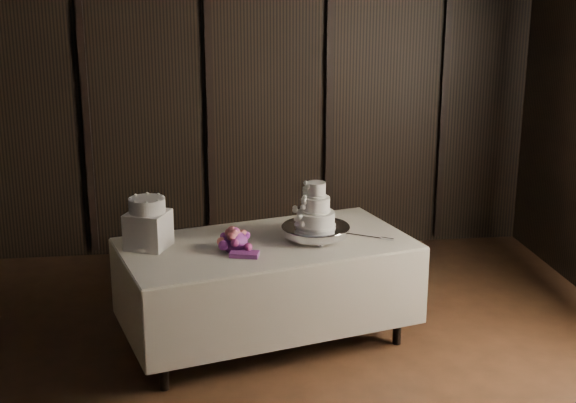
{
  "coord_description": "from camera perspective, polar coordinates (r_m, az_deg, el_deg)",
  "views": [
    {
      "loc": [
        -0.25,
        -3.78,
        2.58
      ],
      "look_at": [
        0.45,
        1.46,
        1.05
      ],
      "focal_mm": 50.0,
      "sensor_mm": 36.0,
      "label": 1
    }
  ],
  "objects": [
    {
      "name": "bouquet",
      "position": [
        5.4,
        -3.76,
        -2.84
      ],
      "size": [
        0.39,
        0.47,
        0.19
      ],
      "primitive_type": null,
      "rotation": [
        0.0,
        0.0,
        -0.26
      ],
      "color": "#BC535C",
      "rests_on": "display_table"
    },
    {
      "name": "room",
      "position": [
        3.94,
        -3.69,
        0.2
      ],
      "size": [
        6.08,
        7.08,
        3.08
      ],
      "color": "black",
      "rests_on": "ground"
    },
    {
      "name": "small_cake",
      "position": [
        5.46,
        -10.0,
        -0.26
      ],
      "size": [
        0.25,
        0.25,
        0.1
      ],
      "primitive_type": "cylinder",
      "rotation": [
        0.0,
        0.0,
        0.01
      ],
      "color": "white",
      "rests_on": "box_pedestal"
    },
    {
      "name": "cake_knife",
      "position": [
        5.71,
        5.32,
        -2.45
      ],
      "size": [
        0.32,
        0.22,
        0.01
      ],
      "primitive_type": "cube",
      "rotation": [
        0.0,
        0.0,
        -0.57
      ],
      "color": "silver",
      "rests_on": "display_table"
    },
    {
      "name": "display_table",
      "position": [
        5.69,
        -1.51,
        -6.19
      ],
      "size": [
        2.19,
        1.52,
        0.76
      ],
      "rotation": [
        0.0,
        0.0,
        0.26
      ],
      "color": "beige",
      "rests_on": "ground"
    },
    {
      "name": "cake_stand",
      "position": [
        5.64,
        1.98,
        -2.2
      ],
      "size": [
        0.59,
        0.59,
        0.09
      ],
      "primitive_type": "cylinder",
      "rotation": [
        0.0,
        0.0,
        0.25
      ],
      "color": "silver",
      "rests_on": "display_table"
    },
    {
      "name": "box_pedestal",
      "position": [
        5.51,
        -9.91,
        -1.99
      ],
      "size": [
        0.34,
        0.34,
        0.25
      ],
      "primitive_type": "cube",
      "rotation": [
        0.0,
        0.0,
        -0.41
      ],
      "color": "white",
      "rests_on": "display_table"
    },
    {
      "name": "wedding_cake",
      "position": [
        5.57,
        1.78,
        -0.59
      ],
      "size": [
        0.31,
        0.27,
        0.32
      ],
      "rotation": [
        0.0,
        0.0,
        0.31
      ],
      "color": "white",
      "rests_on": "cake_stand"
    }
  ]
}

